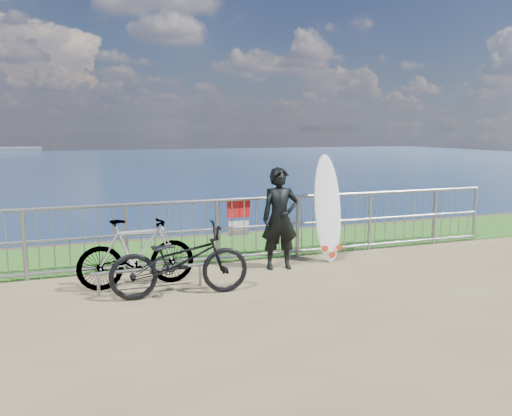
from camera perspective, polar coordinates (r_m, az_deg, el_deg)
name	(u,v)px	position (r m, az deg, el deg)	size (l,w,h in m)	color
grass_strip	(228,247)	(9.83, -3.27, -4.43)	(120.00, 120.00, 0.00)	#235C19
railing	(246,229)	(8.69, -1.19, -2.36)	(10.06, 0.10, 1.13)	gray
surfer	(280,219)	(8.19, 2.76, -1.22)	(0.61, 0.40, 1.68)	black
surfboard	(328,212)	(8.78, 8.22, -0.46)	(0.51, 0.46, 1.87)	white
bicycle_near	(180,261)	(6.98, -8.71, -5.97)	(0.66, 1.91, 1.00)	black
bicycle_far	(137,253)	(7.50, -13.48, -5.00)	(0.48, 1.69, 1.02)	black
bike_rack	(151,271)	(7.33, -11.95, -7.11)	(1.64, 0.05, 0.34)	gray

